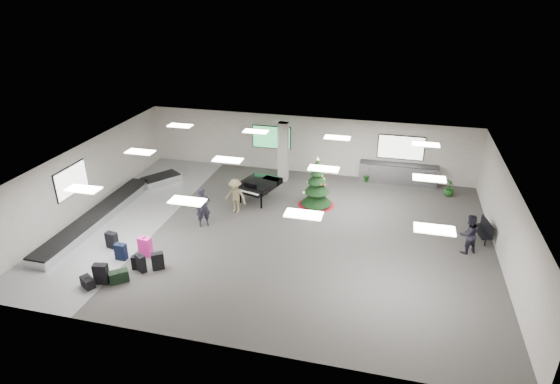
% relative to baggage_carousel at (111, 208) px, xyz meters
% --- Properties ---
extents(ground, '(18.00, 18.00, 0.00)m').
position_rel_baggage_carousel_xyz_m(ground, '(7.84, 0.08, -0.21)').
color(ground, '#3B3735').
rests_on(ground, ground).
extents(room_envelope, '(18.02, 14.02, 3.21)m').
position_rel_baggage_carousel_xyz_m(room_envelope, '(7.46, 0.75, 2.12)').
color(room_envelope, '#AAA49C').
rests_on(room_envelope, ground).
extents(baggage_carousel, '(2.28, 9.71, 0.43)m').
position_rel_baggage_carousel_xyz_m(baggage_carousel, '(0.00, 0.00, 0.00)').
color(baggage_carousel, silver).
rests_on(baggage_carousel, ground).
extents(service_counter, '(4.05, 0.65, 1.08)m').
position_rel_baggage_carousel_xyz_m(service_counter, '(12.84, 6.73, 0.33)').
color(service_counter, silver).
rests_on(service_counter, ground).
extents(suitcase_0, '(0.54, 0.36, 0.80)m').
position_rel_baggage_carousel_xyz_m(suitcase_0, '(2.75, -4.98, 0.17)').
color(suitcase_0, black).
rests_on(suitcase_0, ground).
extents(suitcase_1, '(0.49, 0.43, 0.70)m').
position_rel_baggage_carousel_xyz_m(suitcase_1, '(3.73, -3.95, 0.13)').
color(suitcase_1, black).
rests_on(suitcase_1, ground).
extents(pink_suitcase, '(0.53, 0.34, 0.80)m').
position_rel_baggage_carousel_xyz_m(pink_suitcase, '(3.36, -2.93, 0.18)').
color(pink_suitcase, '#F82093').
rests_on(pink_suitcase, ground).
extents(suitcase_3, '(0.51, 0.46, 0.70)m').
position_rel_baggage_carousel_xyz_m(suitcase_3, '(4.28, -3.67, 0.12)').
color(suitcase_3, black).
rests_on(suitcase_3, ground).
extents(navy_suitcase, '(0.45, 0.27, 0.69)m').
position_rel_baggage_carousel_xyz_m(navy_suitcase, '(2.59, -3.42, 0.13)').
color(navy_suitcase, black).
rests_on(navy_suitcase, ground).
extents(green_duffel, '(0.73, 0.68, 0.47)m').
position_rel_baggage_carousel_xyz_m(green_duffel, '(3.30, -4.77, 0.01)').
color(green_duffel, black).
rests_on(green_duffel, ground).
extents(suitcase_7, '(0.42, 0.29, 0.57)m').
position_rel_baggage_carousel_xyz_m(suitcase_7, '(3.52, -3.87, 0.06)').
color(suitcase_7, black).
rests_on(suitcase_7, ground).
extents(suitcase_8, '(0.51, 0.35, 0.71)m').
position_rel_baggage_carousel_xyz_m(suitcase_8, '(1.77, -2.75, 0.13)').
color(suitcase_8, black).
rests_on(suitcase_8, ground).
extents(black_duffel, '(0.65, 0.57, 0.39)m').
position_rel_baggage_carousel_xyz_m(black_duffel, '(2.39, -5.31, -0.03)').
color(black_duffel, black).
rests_on(black_duffel, ground).
extents(christmas_tree, '(1.74, 1.74, 2.48)m').
position_rel_baggage_carousel_xyz_m(christmas_tree, '(9.11, 3.12, 0.64)').
color(christmas_tree, maroon).
rests_on(christmas_tree, ground).
extents(grand_piano, '(2.04, 2.36, 1.15)m').
position_rel_baggage_carousel_xyz_m(grand_piano, '(6.24, 2.94, 0.61)').
color(grand_piano, black).
rests_on(grand_piano, ground).
extents(bench, '(0.73, 1.41, 0.85)m').
position_rel_baggage_carousel_xyz_m(bench, '(16.43, 1.58, 0.27)').
color(bench, black).
rests_on(bench, ground).
extents(traveler_a, '(0.78, 0.72, 1.79)m').
position_rel_baggage_carousel_xyz_m(traveler_a, '(4.66, -0.10, 0.68)').
color(traveler_a, black).
rests_on(traveler_a, ground).
extents(traveler_b, '(1.17, 0.80, 1.67)m').
position_rel_baggage_carousel_xyz_m(traveler_b, '(5.61, 1.44, 0.62)').
color(traveler_b, olive).
rests_on(traveler_b, ground).
extents(traveler_bench, '(1.01, 0.96, 1.66)m').
position_rel_baggage_carousel_xyz_m(traveler_bench, '(15.63, 0.36, 0.62)').
color(traveler_bench, black).
rests_on(traveler_bench, ground).
extents(potted_plant_left, '(0.64, 0.63, 0.91)m').
position_rel_baggage_carousel_xyz_m(potted_plant_left, '(11.27, 6.57, 0.24)').
color(potted_plant_left, '#143B13').
rests_on(potted_plant_left, ground).
extents(potted_plant_right, '(0.53, 0.53, 0.85)m').
position_rel_baggage_carousel_xyz_m(potted_plant_right, '(15.37, 5.73, 0.21)').
color(potted_plant_right, '#143B13').
rests_on(potted_plant_right, ground).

